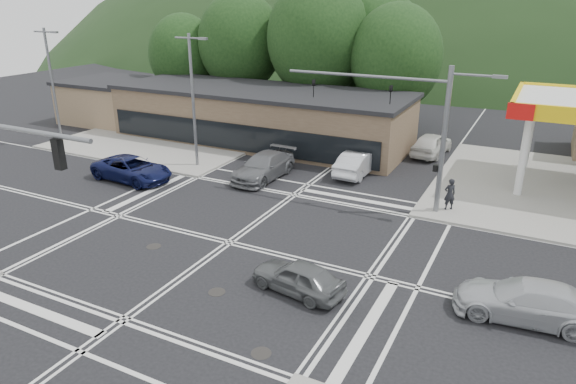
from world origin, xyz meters
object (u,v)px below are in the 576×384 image
at_px(car_northbound, 264,166).
at_px(pedestrian, 450,194).
at_px(car_queue_b, 432,144).
at_px(car_blue_west, 132,169).
at_px(car_silver_east, 527,301).
at_px(car_queue_a, 358,163).
at_px(car_grey_center, 298,277).

relative_size(car_northbound, pedestrian, 3.12).
bearing_deg(car_queue_b, pedestrian, 112.72).
distance_m(car_blue_west, car_queue_b, 21.64).
relative_size(car_blue_west, pedestrian, 3.10).
distance_m(car_blue_west, car_silver_east, 24.35).
bearing_deg(pedestrian, car_queue_b, -108.35).
height_order(car_queue_b, car_northbound, car_queue_b).
height_order(car_blue_west, car_queue_a, car_queue_a).
bearing_deg(car_northbound, car_queue_b, 52.50).
bearing_deg(car_silver_east, pedestrian, -159.08).
distance_m(car_blue_west, car_grey_center, 17.10).
xyz_separation_m(car_blue_west, car_queue_a, (12.64, 7.73, 0.03)).
height_order(car_grey_center, car_northbound, car_northbound).
bearing_deg(car_blue_west, pedestrian, -74.71).
distance_m(car_northbound, pedestrian, 11.90).
xyz_separation_m(car_queue_a, car_northbound, (-5.22, -3.54, 0.01)).
xyz_separation_m(car_silver_east, car_queue_b, (-7.75, 19.61, 0.09)).
bearing_deg(car_silver_east, car_northbound, -125.04).
height_order(car_queue_a, pedestrian, pedestrian).
distance_m(car_grey_center, car_queue_b, 21.78).
relative_size(car_queue_a, car_northbound, 0.87).
distance_m(car_grey_center, car_northbound, 14.02).
xyz_separation_m(car_grey_center, car_northbound, (-8.07, 11.46, 0.13)).
bearing_deg(pedestrian, car_northbound, -36.68).
bearing_deg(car_grey_center, car_queue_b, -171.66).
distance_m(car_silver_east, car_queue_a, 17.02).
xyz_separation_m(car_blue_west, pedestrian, (19.31, 3.95, 0.27)).
distance_m(car_grey_center, pedestrian, 11.86).
bearing_deg(car_northbound, pedestrian, 1.29).
relative_size(car_silver_east, car_queue_b, 1.04).
height_order(car_grey_center, pedestrian, pedestrian).
relative_size(car_grey_center, car_silver_east, 0.76).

